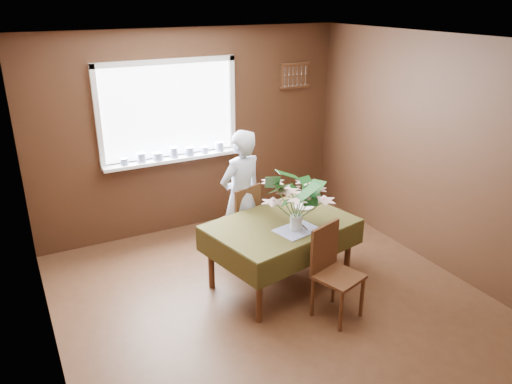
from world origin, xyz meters
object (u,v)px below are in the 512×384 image
dining_table (281,230)px  chair_far (242,218)px  seated_woman (241,197)px  chair_near (332,267)px  flower_bouquet (297,198)px

dining_table → chair_far: size_ratio=1.80×
chair_far → seated_woman: 0.28m
seated_woman → dining_table: bearing=86.2°
seated_woman → chair_far: bearing=-136.0°
dining_table → chair_near: (0.15, -0.69, -0.12)m
dining_table → seated_woman: (-0.14, 0.65, 0.15)m
chair_far → dining_table: bearing=80.7°
chair_near → dining_table: bearing=84.8°
seated_woman → chair_near: bearing=86.3°
chair_far → seated_woman: (-0.02, -0.04, 0.28)m
chair_near → flower_bouquet: size_ratio=1.47×
flower_bouquet → chair_near: bearing=-77.8°
chair_far → flower_bouquet: bearing=81.3°
chair_far → seated_woman: bearing=41.1°
chair_near → chair_far: bearing=83.4°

